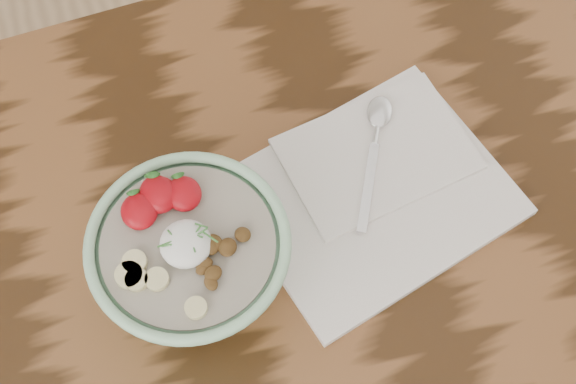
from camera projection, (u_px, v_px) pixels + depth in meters
The scene contains 4 objects.
table at pixel (221, 368), 89.25cm from camera, with size 160.00×90.00×75.00cm.
breakfast_bowl at pixel (191, 258), 77.96cm from camera, with size 19.42×19.42×12.74cm.
napkin at pixel (374, 186), 87.97cm from camera, with size 31.88×27.86×1.70cm.
spoon at pixel (377, 130), 89.53cm from camera, with size 10.22×15.80×0.90cm.
Camera 1 is at (-0.16, -22.70, 154.54)cm, focal length 50.00 mm.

